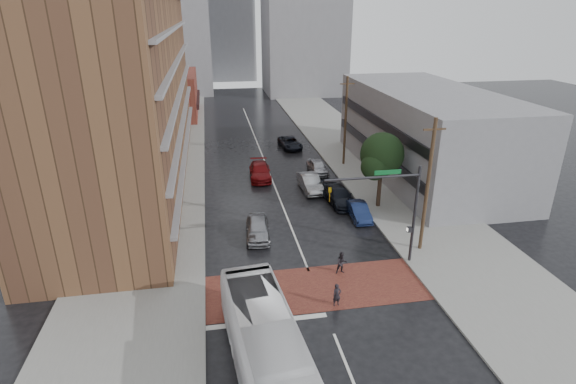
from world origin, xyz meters
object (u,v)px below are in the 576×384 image
object	(u,v)px
car_travel_a	(258,228)
car_parked_far	(318,167)
suv_travel	(290,143)
transit_bus	(270,357)
car_travel_b	(310,183)
pedestrian_a	(337,295)
pedestrian_b	(342,263)
car_parked_near	(359,211)
car_travel_c	(260,171)
car_parked_mid	(339,196)

from	to	relation	value
car_travel_a	car_parked_far	distance (m)	15.92
suv_travel	car_travel_a	bearing A→B (deg)	-111.44
transit_bus	suv_travel	xyz separation A→B (m)	(7.90, 38.74, -1.03)
car_travel_b	car_parked_far	world-z (taller)	car_travel_b
pedestrian_a	pedestrian_b	world-z (taller)	pedestrian_b
car_travel_a	car_parked_near	distance (m)	9.09
car_travel_b	car_travel_c	distance (m)	6.19
car_travel_a	car_travel_c	distance (m)	13.31
pedestrian_a	car_parked_mid	bearing A→B (deg)	61.54
pedestrian_a	car_parked_near	size ratio (longest dim) A/B	0.36
transit_bus	car_parked_near	size ratio (longest dim) A/B	3.06
car_travel_b	car_parked_mid	size ratio (longest dim) A/B	0.93
suv_travel	car_travel_b	bearing A→B (deg)	-97.79
pedestrian_a	car_travel_a	distance (m)	10.27
pedestrian_a	car_travel_c	distance (m)	22.85
transit_bus	pedestrian_a	distance (m)	7.42
transit_bus	suv_travel	world-z (taller)	transit_bus
transit_bus	car_parked_mid	xyz separation A→B (m)	(9.18, 20.48, -0.97)
car_parked_mid	car_parked_near	bearing A→B (deg)	-82.69
car_travel_a	car_parked_far	world-z (taller)	car_travel_a
car_travel_b	car_parked_mid	distance (m)	4.01
pedestrian_b	car_parked_far	bearing A→B (deg)	81.02
car_travel_c	car_parked_far	xyz separation A→B (m)	(6.37, 0.51, -0.05)
pedestrian_b	car_parked_near	xyz separation A→B (m)	(3.86, 8.08, -0.12)
car_travel_a	car_parked_near	xyz separation A→B (m)	(8.88, 1.93, -0.11)
pedestrian_a	car_travel_c	xyz separation A→B (m)	(-2.00, 22.76, 0.03)
pedestrian_b	car_parked_mid	xyz separation A→B (m)	(3.06, 11.52, -0.03)
transit_bus	pedestrian_a	size ratio (longest dim) A/B	8.40
pedestrian_b	suv_travel	bearing A→B (deg)	86.37
car_travel_c	car_parked_far	world-z (taller)	car_travel_c
car_parked_mid	car_parked_far	xyz separation A→B (m)	(0.01, 8.34, -0.04)
pedestrian_b	car_parked_far	distance (m)	20.10
suv_travel	transit_bus	bearing A→B (deg)	-106.89
suv_travel	car_parked_far	world-z (taller)	car_parked_far
car_parked_near	car_parked_mid	bearing A→B (deg)	105.47
car_travel_a	car_travel_b	bearing A→B (deg)	60.06
car_parked_mid	car_parked_far	bearing A→B (deg)	84.22
car_travel_b	car_parked_far	xyz separation A→B (m)	(1.91, 4.80, -0.08)
transit_bus	car_travel_c	distance (m)	28.47
car_parked_near	car_parked_mid	distance (m)	3.53
car_parked_far	pedestrian_a	bearing A→B (deg)	-103.83
car_travel_b	pedestrian_b	bearing A→B (deg)	-96.83
pedestrian_a	car_travel_c	world-z (taller)	car_travel_c
suv_travel	car_travel_c	bearing A→B (deg)	-121.36
pedestrian_a	suv_travel	size ratio (longest dim) A/B	0.29
pedestrian_b	car_travel_a	size ratio (longest dim) A/B	0.35
car_travel_a	suv_travel	bearing A→B (deg)	78.77
suv_travel	car_parked_near	size ratio (longest dim) A/B	1.24
car_travel_a	car_parked_near	world-z (taller)	car_travel_a
car_travel_b	car_parked_far	distance (m)	5.17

